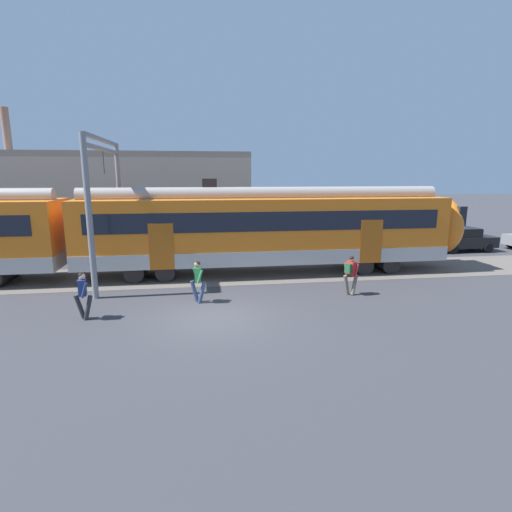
% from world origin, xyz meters
% --- Properties ---
extents(ground_plane, '(160.00, 160.00, 0.00)m').
position_xyz_m(ground_plane, '(0.00, 0.00, 0.00)').
color(ground_plane, '#38383D').
extents(track_bed, '(80.00, 4.40, 0.01)m').
position_xyz_m(track_bed, '(-8.20, 6.24, 0.01)').
color(track_bed, '#605951').
rests_on(track_bed, ground).
extents(commuter_train, '(38.05, 3.07, 4.73)m').
position_xyz_m(commuter_train, '(-5.71, 6.23, 2.25)').
color(commuter_train, '#B2ADA8').
rests_on(commuter_train, ground).
extents(pedestrian_navy, '(0.67, 0.54, 1.67)m').
position_xyz_m(pedestrian_navy, '(-4.47, 0.58, 0.96)').
color(pedestrian_navy, '#28282D').
rests_on(pedestrian_navy, ground).
extents(pedestrian_green, '(0.63, 0.53, 1.67)m').
position_xyz_m(pedestrian_green, '(-0.56, 1.87, 0.96)').
color(pedestrian_green, navy).
rests_on(pedestrian_green, ground).
extents(pedestrian_red, '(0.71, 0.51, 1.67)m').
position_xyz_m(pedestrian_red, '(5.69, 1.97, 0.99)').
color(pedestrian_red, '#6B6051').
rests_on(pedestrian_red, ground).
extents(parked_car_black, '(4.03, 1.82, 1.54)m').
position_xyz_m(parked_car_black, '(16.54, 10.17, 0.78)').
color(parked_car_black, black).
rests_on(parked_car_black, ground).
extents(catenary_gantry, '(0.24, 6.64, 6.53)m').
position_xyz_m(catenary_gantry, '(-4.69, 6.24, 4.31)').
color(catenary_gantry, gray).
rests_on(catenary_gantry, ground).
extents(background_building, '(19.79, 5.00, 9.20)m').
position_xyz_m(background_building, '(-6.82, 15.99, 3.21)').
color(background_building, '#B2A899').
rests_on(background_building, ground).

